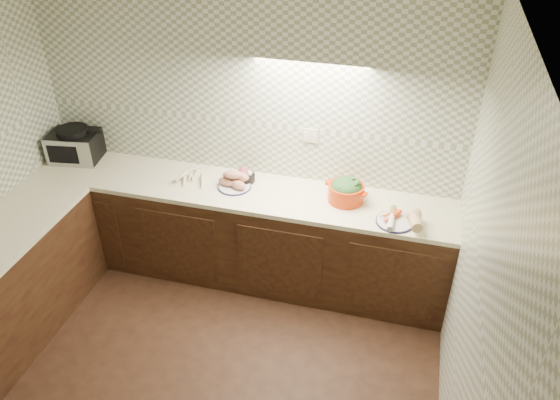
% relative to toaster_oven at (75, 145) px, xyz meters
% --- Properties ---
extents(room, '(3.60, 3.60, 2.60)m').
position_rel_toaster_oven_xyz_m(room, '(1.56, -1.61, 0.59)').
color(room, black).
rests_on(room, ground).
extents(counter, '(3.60, 3.60, 0.90)m').
position_rel_toaster_oven_xyz_m(counter, '(0.88, -0.93, -0.59)').
color(counter, black).
rests_on(counter, ground).
extents(toaster_oven, '(0.47, 0.39, 0.30)m').
position_rel_toaster_oven_xyz_m(toaster_oven, '(0.00, 0.00, 0.00)').
color(toaster_oven, black).
rests_on(toaster_oven, counter).
extents(parsnip_pile, '(0.39, 0.35, 0.07)m').
position_rel_toaster_oven_xyz_m(parsnip_pile, '(1.17, -0.05, -0.11)').
color(parsnip_pile, beige).
rests_on(parsnip_pile, counter).
extents(sweet_potato_plate, '(0.29, 0.28, 0.16)m').
position_rel_toaster_oven_xyz_m(sweet_potato_plate, '(1.54, -0.09, -0.08)').
color(sweet_potato_plate, '#18163E').
rests_on(sweet_potato_plate, counter).
extents(onion_bowl, '(0.17, 0.17, 0.13)m').
position_rel_toaster_oven_xyz_m(onion_bowl, '(1.59, 0.03, -0.09)').
color(onion_bowl, black).
rests_on(onion_bowl, counter).
extents(dutch_oven, '(0.37, 0.37, 0.20)m').
position_rel_toaster_oven_xyz_m(dutch_oven, '(2.46, -0.05, -0.04)').
color(dutch_oven, red).
rests_on(dutch_oven, counter).
extents(veg_plate, '(0.35, 0.32, 0.13)m').
position_rel_toaster_oven_xyz_m(veg_plate, '(2.93, -0.24, -0.09)').
color(veg_plate, '#18163E').
rests_on(veg_plate, counter).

